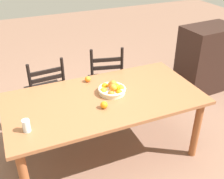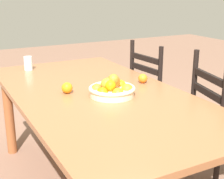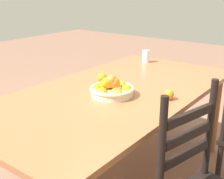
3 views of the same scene
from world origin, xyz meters
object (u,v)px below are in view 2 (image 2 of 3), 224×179
(chair_near_window, at_px, (157,96))
(orange_loose_0, at_px, (67,88))
(fruit_bowl, at_px, (112,89))
(orange_loose_1, at_px, (143,78))
(dining_table, at_px, (98,106))
(chair_by_cabinet, at_px, (222,129))
(drinking_glass, at_px, (28,63))

(chair_near_window, relative_size, orange_loose_0, 13.55)
(fruit_bowl, xyz_separation_m, orange_loose_1, (-0.15, 0.32, -0.01))
(orange_loose_1, bearing_deg, dining_table, -82.82)
(dining_table, distance_m, chair_by_cabinet, 0.87)
(dining_table, height_order, drinking_glass, drinking_glass)
(dining_table, height_order, orange_loose_0, orange_loose_0)
(orange_loose_0, bearing_deg, orange_loose_1, 87.24)
(chair_near_window, bearing_deg, drinking_glass, 67.68)
(chair_near_window, distance_m, orange_loose_1, 0.66)
(orange_loose_1, bearing_deg, chair_by_cabinet, 47.63)
(drinking_glass, bearing_deg, orange_loose_0, 4.95)
(chair_near_window, distance_m, chair_by_cabinet, 0.78)
(dining_table, xyz_separation_m, chair_by_cabinet, (0.33, 0.78, -0.20))
(orange_loose_1, bearing_deg, chair_near_window, 133.52)
(chair_by_cabinet, distance_m, fruit_bowl, 0.84)
(orange_loose_0, distance_m, orange_loose_1, 0.55)
(chair_near_window, relative_size, orange_loose_1, 14.60)
(drinking_glass, bearing_deg, chair_by_cabinet, 42.46)
(dining_table, bearing_deg, fruit_bowl, 23.26)
(chair_near_window, xyz_separation_m, orange_loose_1, (0.40, -0.42, 0.31))
(chair_by_cabinet, bearing_deg, drinking_glass, 56.13)
(drinking_glass, bearing_deg, fruit_bowl, 17.64)
(dining_table, distance_m, fruit_bowl, 0.18)
(chair_by_cabinet, bearing_deg, dining_table, 80.87)
(chair_near_window, height_order, orange_loose_1, chair_near_window)
(dining_table, xyz_separation_m, drinking_glass, (-0.78, -0.24, 0.15))
(fruit_bowl, bearing_deg, dining_table, -156.74)
(chair_by_cabinet, bearing_deg, orange_loose_0, 80.92)
(chair_by_cabinet, xyz_separation_m, orange_loose_0, (-0.40, -0.96, 0.32))
(chair_by_cabinet, relative_size, orange_loose_0, 14.00)
(dining_table, distance_m, orange_loose_1, 0.39)
(chair_by_cabinet, distance_m, drinking_glass, 1.55)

